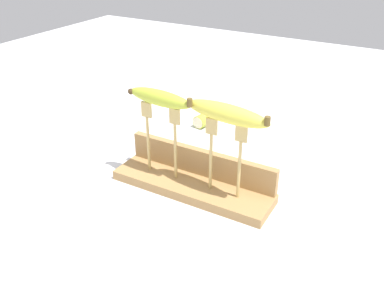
# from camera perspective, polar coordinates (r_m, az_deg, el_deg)

# --- Properties ---
(ground_plane) EXTENTS (3.00, 3.00, 0.00)m
(ground_plane) POSITION_cam_1_polar(r_m,az_deg,el_deg) (0.99, 0.00, -6.29)
(ground_plane) COLOR silver
(wooden_board) EXTENTS (0.38, 0.11, 0.02)m
(wooden_board) POSITION_cam_1_polar(r_m,az_deg,el_deg) (0.98, 0.00, -5.75)
(wooden_board) COLOR #A87F4C
(wooden_board) RESTS_ON ground
(board_backstop) EXTENTS (0.37, 0.02, 0.06)m
(board_backstop) POSITION_cam_1_polar(r_m,az_deg,el_deg) (0.99, 1.27, -2.43)
(board_backstop) COLOR #A87F4C
(board_backstop) RESTS_ON wooden_board
(fork_stand_left) EXTENTS (0.10, 0.01, 0.17)m
(fork_stand_left) POSITION_cam_1_polar(r_m,az_deg,el_deg) (0.96, -4.33, 1.28)
(fork_stand_left) COLOR tan
(fork_stand_left) RESTS_ON wooden_board
(fork_stand_right) EXTENTS (0.09, 0.01, 0.17)m
(fork_stand_right) POSITION_cam_1_polar(r_m,az_deg,el_deg) (0.89, 4.39, -1.14)
(fork_stand_right) COLOR tan
(fork_stand_right) RESTS_ON wooden_board
(banana_raised_left) EXTENTS (0.17, 0.05, 0.04)m
(banana_raised_left) POSITION_cam_1_polar(r_m,az_deg,el_deg) (0.92, -4.53, 6.14)
(banana_raised_left) COLOR #B2C138
(banana_raised_left) RESTS_ON fork_stand_left
(banana_raised_right) EXTENTS (0.20, 0.06, 0.04)m
(banana_raised_right) POSITION_cam_1_polar(r_m,az_deg,el_deg) (0.85, 4.60, 4.06)
(banana_raised_right) COLOR #DBD147
(banana_raised_right) RESTS_ON fork_stand_right
(banana_chunk_near) EXTENTS (0.05, 0.05, 0.04)m
(banana_chunk_near) POSITION_cam_1_polar(r_m,az_deg,el_deg) (1.28, 1.40, 3.20)
(banana_chunk_near) COLOR #B2C138
(banana_chunk_near) RESTS_ON ground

